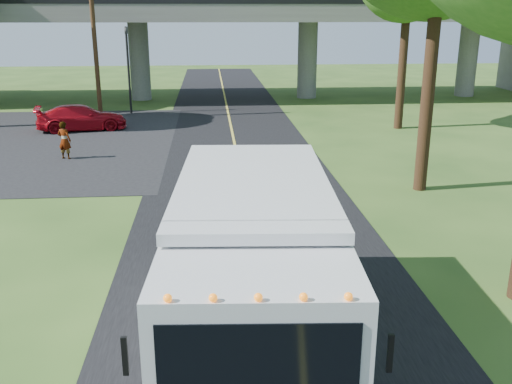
{
  "coord_description": "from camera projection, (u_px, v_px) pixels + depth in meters",
  "views": [
    {
      "loc": [
        -1.15,
        -9.75,
        5.97
      ],
      "look_at": [
        -0.02,
        4.08,
        1.6
      ],
      "focal_mm": 40.0,
      "sensor_mm": 36.0,
      "label": 1
    }
  ],
  "objects": [
    {
      "name": "ground",
      "position": [
        274.0,
        332.0,
        11.15
      ],
      "size": [
        120.0,
        120.0,
        0.0
      ],
      "primitive_type": "plane",
      "color": "#2D4C1B",
      "rests_on": "ground"
    },
    {
      "name": "road",
      "position": [
        243.0,
        185.0,
        20.65
      ],
      "size": [
        7.0,
        90.0,
        0.02
      ],
      "primitive_type": "cube",
      "color": "black",
      "rests_on": "ground"
    },
    {
      "name": "parking_lot",
      "position": [
        5.0,
        143.0,
        27.4
      ],
      "size": [
        16.0,
        18.0,
        0.01
      ],
      "primitive_type": "cube",
      "color": "black",
      "rests_on": "ground"
    },
    {
      "name": "lane_line",
      "position": [
        243.0,
        184.0,
        20.65
      ],
      "size": [
        0.12,
        90.0,
        0.01
      ],
      "primitive_type": "cube",
      "color": "gold",
      "rests_on": "road"
    },
    {
      "name": "overpass",
      "position": [
        224.0,
        34.0,
        40.2
      ],
      "size": [
        54.0,
        10.0,
        7.3
      ],
      "color": "slate",
      "rests_on": "ground"
    },
    {
      "name": "traffic_signal",
      "position": [
        128.0,
        61.0,
        34.44
      ],
      "size": [
        0.18,
        0.22,
        5.2
      ],
      "color": "black",
      "rests_on": "ground"
    },
    {
      "name": "utility_pole",
      "position": [
        94.0,
        38.0,
        32.0
      ],
      "size": [
        1.6,
        0.26,
        9.0
      ],
      "color": "#472D19",
      "rests_on": "ground"
    },
    {
      "name": "step_van",
      "position": [
        254.0,
        267.0,
        10.02
      ],
      "size": [
        3.2,
        7.61,
        3.13
      ],
      "rotation": [
        0.0,
        0.0,
        -0.06
      ],
      "color": "silver",
      "rests_on": "ground"
    },
    {
      "name": "red_sedan",
      "position": [
        82.0,
        118.0,
        30.17
      ],
      "size": [
        4.9,
        2.77,
        1.34
      ],
      "primitive_type": "imported",
      "rotation": [
        0.0,
        0.0,
        1.77
      ],
      "color": "#9E0913",
      "rests_on": "ground"
    },
    {
      "name": "pedestrian",
      "position": [
        64.0,
        140.0,
        24.11
      ],
      "size": [
        0.69,
        0.57,
        1.63
      ],
      "primitive_type": "imported",
      "rotation": [
        0.0,
        0.0,
        2.78
      ],
      "color": "gray",
      "rests_on": "ground"
    }
  ]
}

